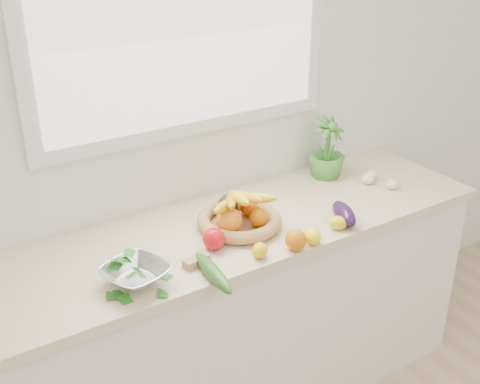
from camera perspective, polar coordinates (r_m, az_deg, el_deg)
back_wall at (r=2.44m, az=-5.12°, el=8.86°), size 4.50×0.02×2.70m
counter_cabinet at (r=2.63m, az=-1.18°, el=-12.33°), size 2.20×0.58×0.86m
countertop at (r=2.38m, az=-1.27°, el=-3.79°), size 2.24×0.62×0.04m
orange_loose at (r=2.22m, az=5.31°, el=-4.56°), size 0.10×0.10×0.08m
lemon_a at (r=2.27m, az=6.88°, el=-4.22°), size 0.08×0.09×0.06m
lemon_b at (r=2.17m, az=1.89°, el=-5.56°), size 0.09×0.09×0.06m
lemon_c at (r=2.38m, az=9.29°, el=-2.92°), size 0.09×0.09×0.06m
apple at (r=2.21m, az=-2.50°, el=-4.47°), size 0.10×0.10×0.08m
ginger at (r=2.14m, az=-4.15°, el=-6.56°), size 0.10×0.06×0.03m
garlic_a at (r=2.79m, az=12.06°, el=1.23°), size 0.07×0.07×0.05m
garlic_b at (r=2.83m, az=12.35°, el=1.56°), size 0.06×0.06×0.04m
garlic_c at (r=2.76m, az=14.24°, el=0.72°), size 0.07×0.07×0.05m
eggplant at (r=2.43m, az=9.82°, el=-2.05°), size 0.13×0.20×0.07m
cucumber at (r=2.06m, az=-2.60°, el=-7.61°), size 0.08×0.28×0.05m
radish at (r=2.07m, az=-2.25°, el=-7.70°), size 0.03×0.03×0.03m
potted_herb at (r=2.79m, az=8.26°, el=3.99°), size 0.21×0.21×0.30m
fruit_basket at (r=2.35m, az=-0.12°, el=-2.26°), size 0.40×0.40×0.18m
colander_with_spinach at (r=2.04m, az=-9.89°, el=-7.27°), size 0.27×0.27×0.12m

